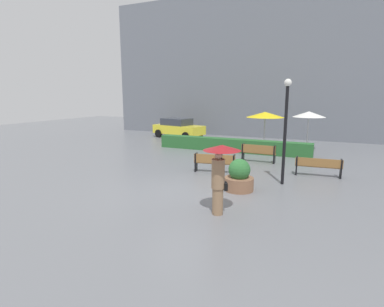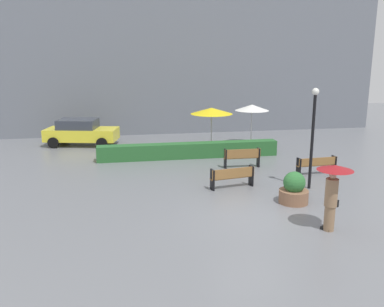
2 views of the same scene
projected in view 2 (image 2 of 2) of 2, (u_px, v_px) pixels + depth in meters
name	position (u px, v px, depth m)	size (l,w,h in m)	color
ground_plane	(251.00, 217.00, 13.77)	(60.00, 60.00, 0.00)	slate
bench_far_right	(317.00, 164.00, 18.55)	(1.91, 0.48, 0.80)	olive
bench_back_row	(242.00, 156.00, 19.71)	(1.76, 0.37, 0.91)	olive
bench_mid_center	(233.00, 176.00, 16.65)	(1.88, 0.65, 0.84)	olive
pedestrian_with_umbrella	(333.00, 187.00, 12.40)	(1.09, 1.09, 2.06)	#8C6B4C
planter_pot	(294.00, 190.00, 14.95)	(1.06, 1.06, 1.17)	brown
lamp_post	(313.00, 128.00, 16.15)	(0.28, 0.28, 4.04)	black
patio_umbrella_yellow	(212.00, 111.00, 23.27)	(2.38, 2.38, 2.38)	silver
patio_umbrella_white	(252.00, 108.00, 24.27)	(1.99, 1.99, 2.44)	silver
hedge_strip	(189.00, 150.00, 21.60)	(9.48, 0.70, 0.79)	#28602D
building_facade	(180.00, 47.00, 27.75)	(28.00, 1.20, 11.56)	slate
parked_car	(81.00, 132.00, 24.57)	(4.48, 2.70, 1.57)	yellow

